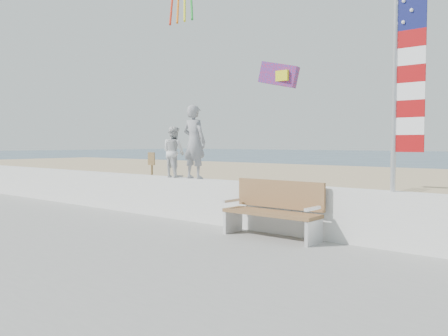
{
  "coord_description": "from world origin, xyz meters",
  "views": [
    {
      "loc": [
        6.21,
        -5.37,
        1.84
      ],
      "look_at": [
        0.2,
        1.8,
        1.35
      ],
      "focal_mm": 38.0,
      "sensor_mm": 36.0,
      "label": 1
    }
  ],
  "objects_px": {
    "child": "(174,152)",
    "bench": "(274,209)",
    "adult": "(194,142)",
    "flag": "(403,68)"
  },
  "relations": [
    {
      "from": "bench",
      "to": "flag",
      "type": "distance_m",
      "value": 3.12
    },
    {
      "from": "bench",
      "to": "flag",
      "type": "bearing_deg",
      "value": 12.47
    },
    {
      "from": "flag",
      "to": "bench",
      "type": "bearing_deg",
      "value": -167.53
    },
    {
      "from": "adult",
      "to": "bench",
      "type": "height_order",
      "value": "adult"
    },
    {
      "from": "adult",
      "to": "flag",
      "type": "distance_m",
      "value": 4.56
    },
    {
      "from": "bench",
      "to": "flag",
      "type": "height_order",
      "value": "flag"
    },
    {
      "from": "child",
      "to": "bench",
      "type": "distance_m",
      "value": 3.17
    },
    {
      "from": "adult",
      "to": "child",
      "type": "bearing_deg",
      "value": -2.07
    },
    {
      "from": "adult",
      "to": "child",
      "type": "height_order",
      "value": "adult"
    },
    {
      "from": "child",
      "to": "flag",
      "type": "bearing_deg",
      "value": -173.98
    }
  ]
}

